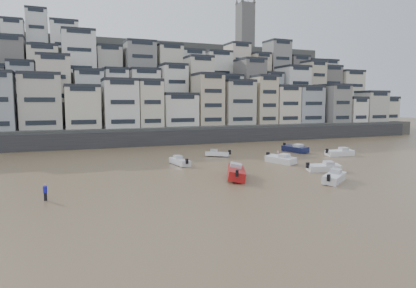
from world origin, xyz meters
name	(u,v)px	position (x,y,z in m)	size (l,w,h in m)	color
ground	(340,250)	(0.00, 0.00, 0.00)	(400.00, 400.00, 0.00)	brown
harbor_wall	(183,137)	(10.00, 65.00, 1.75)	(140.00, 3.00, 3.50)	#38383A
hillside	(159,94)	(14.73, 104.84, 13.01)	(141.04, 66.00, 50.00)	#4C4C47
boat_h	(218,153)	(9.68, 43.27, 0.66)	(4.83, 1.58, 1.32)	silver
boat_f	(180,160)	(0.37, 36.98, 0.75)	(5.51, 1.80, 1.50)	silver
boat_i	(295,148)	(26.63, 43.14, 0.90)	(6.62, 2.17, 1.80)	#151B42
boat_g	(340,152)	(31.22, 35.42, 0.82)	(6.02, 1.97, 1.64)	white
boat_b	(324,166)	(18.02, 23.74, 0.73)	(5.32, 1.74, 1.45)	silver
boat_e	(280,158)	(16.21, 32.31, 0.83)	(6.12, 2.00, 1.67)	silver
boat_a	(334,176)	(14.43, 17.36, 0.81)	(5.96, 1.95, 1.63)	silver
boat_c	(236,171)	(3.97, 23.91, 0.98)	(7.22, 2.36, 1.97)	#AA1415
person_blue	(45,192)	(-18.89, 21.26, 0.87)	(0.44, 0.44, 1.74)	#1816A6
person_pink	(278,156)	(17.39, 34.96, 0.87)	(0.44, 0.44, 1.74)	tan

